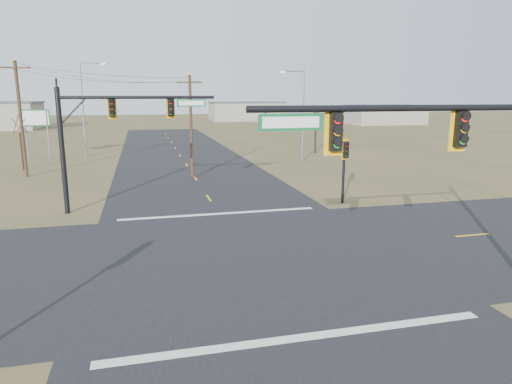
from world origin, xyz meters
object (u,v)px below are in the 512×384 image
mast_arm_far (110,123)px  streetlight_c (85,104)px  bare_tree_a (19,124)px  bare_tree_c (316,113)px  streetlight_a (301,111)px  highway_sign (36,124)px  pedestal_signal_ne (345,156)px  mast_arm_near (469,155)px  utility_pole_near (191,125)px  utility_pole_far (21,118)px

mast_arm_far → streetlight_c: (-4.49, 28.29, 0.71)m
bare_tree_a → bare_tree_c: size_ratio=0.89×
mast_arm_far → streetlight_a: size_ratio=0.96×
streetlight_c → highway_sign: bearing=-149.9°
pedestal_signal_ne → mast_arm_far: bearing=151.1°
mast_arm_near → utility_pole_near: utility_pole_near is taller
mast_arm_near → mast_arm_far: 20.86m
mast_arm_far → utility_pole_near: bearing=39.2°
highway_sign → utility_pole_near: bearing=-51.0°
mast_arm_far → pedestal_signal_ne: size_ratio=2.15×
mast_arm_near → bare_tree_a: size_ratio=1.88×
mast_arm_near → bare_tree_c: bearing=81.3°
pedestal_signal_ne → mast_arm_near: bearing=-124.0°
utility_pole_near → bare_tree_c: size_ratio=1.38×
mast_arm_near → bare_tree_c: mast_arm_near is taller
bare_tree_c → streetlight_a: bearing=-122.9°
utility_pole_near → highway_sign: size_ratio=1.57×
pedestal_signal_ne → streetlight_a: streetlight_a is taller
pedestal_signal_ne → utility_pole_near: size_ratio=0.50×
streetlight_a → streetlight_c: (-23.02, 10.59, 0.68)m
streetlight_c → mast_arm_near: bearing=-59.0°
utility_pole_near → bare_tree_c: bearing=39.8°
mast_arm_near → streetlight_a: streetlight_a is taller
mast_arm_near → highway_sign: mast_arm_near is taller
highway_sign → bare_tree_c: (32.46, -2.21, 1.02)m
mast_arm_far → bare_tree_c: 33.45m
mast_arm_far → mast_arm_near: bearing=-77.9°
highway_sign → streetlight_a: bearing=-22.2°
mast_arm_far → utility_pole_near: (5.95, 10.33, -0.87)m
bare_tree_a → pedestal_signal_ne: bearing=-40.3°
streetlight_c → bare_tree_c: (27.36, -3.89, -1.17)m
highway_sign → bare_tree_c: bearing=-8.5°
pedestal_signal_ne → streetlight_a: bearing=56.8°
streetlight_a → bare_tree_c: size_ratio=1.53×
mast_arm_near → streetlight_a: 35.91m
mast_arm_far → bare_tree_a: bearing=95.9°
streetlight_a → bare_tree_a: streetlight_a is taller
mast_arm_far → pedestal_signal_ne: (14.70, -1.77, -2.27)m
bare_tree_a → bare_tree_c: bearing=9.9°
pedestal_signal_ne → utility_pole_far: size_ratio=0.43×
streetlight_a → bare_tree_c: (4.34, 6.71, -0.49)m
mast_arm_near → utility_pole_far: utility_pole_far is taller
mast_arm_near → utility_pole_near: 28.35m
highway_sign → bare_tree_c: size_ratio=0.88×
mast_arm_far → streetlight_a: (18.53, 17.70, 0.03)m
streetlight_c → bare_tree_a: bearing=-105.8°
mast_arm_far → pedestal_signal_ne: mast_arm_far is taller
mast_arm_far → streetlight_c: size_ratio=0.85×
mast_arm_near → bare_tree_a: mast_arm_near is taller
mast_arm_near → utility_pole_far: (-19.71, 32.18, -0.16)m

